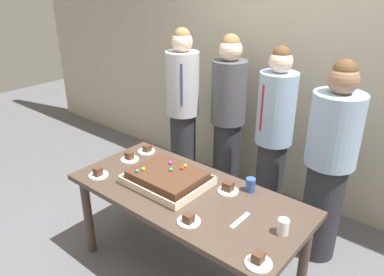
{
  "coord_description": "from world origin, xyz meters",
  "views": [
    {
      "loc": [
        1.47,
        -1.7,
        2.16
      ],
      "look_at": [
        -0.07,
        0.15,
        1.09
      ],
      "focal_mm": 34.49,
      "sensor_mm": 36.0,
      "label": 1
    }
  ],
  "objects_px": {
    "drink_cup_middle": "(283,227)",
    "person_far_right_suit": "(183,113)",
    "plated_slice_near_left": "(147,150)",
    "cake_server_utensil": "(240,220)",
    "person_serving_front": "(273,137)",
    "plated_slice_center_front": "(258,261)",
    "person_striped_tie_right": "(329,164)",
    "plated_slice_far_left": "(189,220)",
    "party_table": "(187,203)",
    "plated_slice_far_right": "(98,174)",
    "drink_cup_nearest": "(251,185)",
    "person_green_shirt_behind": "(228,117)",
    "plated_slice_near_right": "(130,158)",
    "sheet_cake": "(167,178)",
    "plated_slice_center_back": "(228,188)"
  },
  "relations": [
    {
      "from": "drink_cup_middle",
      "to": "person_far_right_suit",
      "type": "height_order",
      "value": "person_far_right_suit"
    },
    {
      "from": "plated_slice_near_left",
      "to": "person_far_right_suit",
      "type": "height_order",
      "value": "person_far_right_suit"
    },
    {
      "from": "cake_server_utensil",
      "to": "person_serving_front",
      "type": "xyz_separation_m",
      "value": [
        -0.35,
        1.07,
        0.11
      ]
    },
    {
      "from": "plated_slice_center_front",
      "to": "person_striped_tie_right",
      "type": "bearing_deg",
      "value": 93.81
    },
    {
      "from": "plated_slice_far_left",
      "to": "person_far_right_suit",
      "type": "distance_m",
      "value": 1.57
    },
    {
      "from": "plated_slice_far_left",
      "to": "person_striped_tie_right",
      "type": "xyz_separation_m",
      "value": [
        0.44,
        1.14,
        0.08
      ]
    },
    {
      "from": "party_table",
      "to": "plated_slice_center_front",
      "type": "bearing_deg",
      "value": -21.3
    },
    {
      "from": "plated_slice_far_left",
      "to": "plated_slice_far_right",
      "type": "relative_size",
      "value": 1.0
    },
    {
      "from": "drink_cup_nearest",
      "to": "person_striped_tie_right",
      "type": "distance_m",
      "value": 0.67
    },
    {
      "from": "plated_slice_near_left",
      "to": "person_green_shirt_behind",
      "type": "height_order",
      "value": "person_green_shirt_behind"
    },
    {
      "from": "plated_slice_center_front",
      "to": "drink_cup_middle",
      "type": "height_order",
      "value": "drink_cup_middle"
    },
    {
      "from": "plated_slice_near_right",
      "to": "plated_slice_far_left",
      "type": "height_order",
      "value": "plated_slice_near_right"
    },
    {
      "from": "drink_cup_nearest",
      "to": "person_green_shirt_behind",
      "type": "xyz_separation_m",
      "value": [
        -0.78,
        0.85,
        0.08
      ]
    },
    {
      "from": "drink_cup_middle",
      "to": "person_striped_tie_right",
      "type": "height_order",
      "value": "person_striped_tie_right"
    },
    {
      "from": "plated_slice_near_left",
      "to": "drink_cup_middle",
      "type": "xyz_separation_m",
      "value": [
        1.43,
        -0.26,
        0.03
      ]
    },
    {
      "from": "plated_slice_center_front",
      "to": "cake_server_utensil",
      "type": "relative_size",
      "value": 0.75
    },
    {
      "from": "drink_cup_middle",
      "to": "person_striped_tie_right",
      "type": "bearing_deg",
      "value": 94.03
    },
    {
      "from": "plated_slice_near_right",
      "to": "drink_cup_nearest",
      "type": "height_order",
      "value": "drink_cup_nearest"
    },
    {
      "from": "plated_slice_near_left",
      "to": "plated_slice_center_front",
      "type": "distance_m",
      "value": 1.56
    },
    {
      "from": "sheet_cake",
      "to": "cake_server_utensil",
      "type": "height_order",
      "value": "sheet_cake"
    },
    {
      "from": "party_table",
      "to": "person_green_shirt_behind",
      "type": "relative_size",
      "value": 1.04
    },
    {
      "from": "drink_cup_middle",
      "to": "person_serving_front",
      "type": "height_order",
      "value": "person_serving_front"
    },
    {
      "from": "party_table",
      "to": "plated_slice_near_right",
      "type": "relative_size",
      "value": 11.61
    },
    {
      "from": "person_far_right_suit",
      "to": "person_serving_front",
      "type": "bearing_deg",
      "value": 62.84
    },
    {
      "from": "plated_slice_far_right",
      "to": "sheet_cake",
      "type": "bearing_deg",
      "value": 27.93
    },
    {
      "from": "drink_cup_nearest",
      "to": "person_green_shirt_behind",
      "type": "relative_size",
      "value": 0.06
    },
    {
      "from": "plated_slice_near_left",
      "to": "person_striped_tie_right",
      "type": "relative_size",
      "value": 0.09
    },
    {
      "from": "drink_cup_middle",
      "to": "plated_slice_near_left",
      "type": "bearing_deg",
      "value": 169.85
    },
    {
      "from": "person_serving_front",
      "to": "plated_slice_far_left",
      "type": "bearing_deg",
      "value": 21.94
    },
    {
      "from": "party_table",
      "to": "person_striped_tie_right",
      "type": "distance_m",
      "value": 1.13
    },
    {
      "from": "person_serving_front",
      "to": "person_far_right_suit",
      "type": "relative_size",
      "value": 0.96
    },
    {
      "from": "plated_slice_far_right",
      "to": "plated_slice_near_right",
      "type": "bearing_deg",
      "value": 93.41
    },
    {
      "from": "person_striped_tie_right",
      "to": "person_far_right_suit",
      "type": "relative_size",
      "value": 0.95
    },
    {
      "from": "plated_slice_far_right",
      "to": "cake_server_utensil",
      "type": "bearing_deg",
      "value": 10.77
    },
    {
      "from": "cake_server_utensil",
      "to": "plated_slice_center_front",
      "type": "bearing_deg",
      "value": -42.23
    },
    {
      "from": "plated_slice_far_left",
      "to": "plated_slice_center_back",
      "type": "bearing_deg",
      "value": 92.35
    },
    {
      "from": "plated_slice_far_right",
      "to": "plated_slice_near_left",
      "type": "bearing_deg",
      "value": 92.2
    },
    {
      "from": "party_table",
      "to": "plated_slice_center_back",
      "type": "distance_m",
      "value": 0.32
    },
    {
      "from": "plated_slice_center_back",
      "to": "person_green_shirt_behind",
      "type": "relative_size",
      "value": 0.09
    },
    {
      "from": "party_table",
      "to": "plated_slice_near_left",
      "type": "height_order",
      "value": "plated_slice_near_left"
    },
    {
      "from": "cake_server_utensil",
      "to": "person_far_right_suit",
      "type": "relative_size",
      "value": 0.12
    },
    {
      "from": "plated_slice_center_front",
      "to": "person_far_right_suit",
      "type": "bearing_deg",
      "value": 142.81
    },
    {
      "from": "plated_slice_near_left",
      "to": "plated_slice_far_left",
      "type": "height_order",
      "value": "plated_slice_far_left"
    },
    {
      "from": "plated_slice_far_right",
      "to": "plated_slice_center_back",
      "type": "height_order",
      "value": "same"
    },
    {
      "from": "plated_slice_near_left",
      "to": "cake_server_utensil",
      "type": "relative_size",
      "value": 0.75
    },
    {
      "from": "plated_slice_far_right",
      "to": "person_green_shirt_behind",
      "type": "relative_size",
      "value": 0.09
    },
    {
      "from": "plated_slice_center_back",
      "to": "person_striped_tie_right",
      "type": "height_order",
      "value": "person_striped_tie_right"
    },
    {
      "from": "sheet_cake",
      "to": "person_striped_tie_right",
      "type": "xyz_separation_m",
      "value": [
        0.87,
        0.89,
        0.05
      ]
    },
    {
      "from": "party_table",
      "to": "person_striped_tie_right",
      "type": "bearing_deg",
      "value": 52.41
    },
    {
      "from": "party_table",
      "to": "drink_cup_nearest",
      "type": "distance_m",
      "value": 0.48
    }
  ]
}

